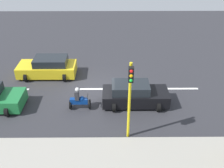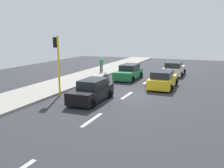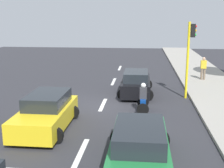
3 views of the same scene
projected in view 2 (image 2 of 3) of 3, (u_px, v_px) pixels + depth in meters
name	position (u px, v px, depth m)	size (l,w,h in m)	color
ground_plane	(127.00, 96.00, 19.22)	(40.00, 60.00, 0.10)	#2D2D33
sidewalk	(50.00, 87.00, 21.76)	(4.00, 60.00, 0.15)	#9E998E
lane_stripe_far_north	(159.00, 73.00, 30.12)	(0.20, 2.40, 0.01)	white
lane_stripe_north	(147.00, 82.00, 24.67)	(0.20, 2.40, 0.01)	white
lane_stripe_mid	(127.00, 95.00, 19.21)	(0.20, 2.40, 0.01)	white
lane_stripe_south	(92.00, 120.00, 13.75)	(0.20, 2.40, 0.01)	white
car_black	(92.00, 91.00, 17.46)	(2.13, 4.17, 1.52)	black
car_green	(129.00, 72.00, 26.03)	(2.25, 4.48, 1.52)	#1E7238
car_yellow_cab	(163.00, 80.00, 21.78)	(2.29, 4.34, 1.52)	yellow
car_white	(174.00, 69.00, 28.43)	(2.36, 4.21, 1.52)	white
motorcycle	(105.00, 83.00, 20.78)	(0.60, 1.30, 1.53)	black
pedestrian_by_tree	(101.00, 64.00, 30.12)	(0.40, 0.24, 1.69)	#3F3F3F
traffic_light_corner	(57.00, 57.00, 18.67)	(0.49, 0.24, 4.50)	yellow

